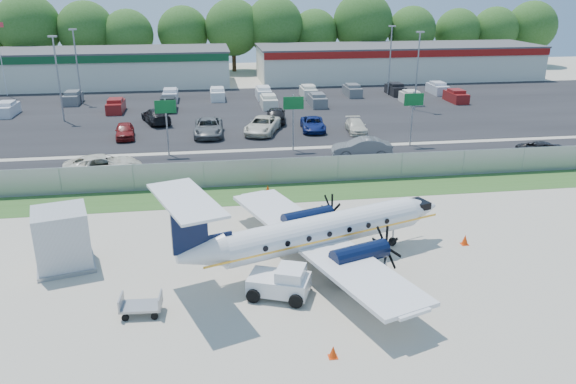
{
  "coord_description": "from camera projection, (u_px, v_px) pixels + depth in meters",
  "views": [
    {
      "loc": [
        -4.66,
        -25.21,
        13.9
      ],
      "look_at": [
        0.0,
        6.0,
        2.3
      ],
      "focal_mm": 35.0,
      "sensor_mm": 36.0,
      "label": 1
    }
  ],
  "objects": [
    {
      "name": "sign_right",
      "position": [
        413.0,
        107.0,
        50.8
      ],
      "size": [
        1.8,
        0.26,
        5.0
      ],
      "color": "gray",
      "rests_on": "ground"
    },
    {
      "name": "aircraft",
      "position": [
        317.0,
        231.0,
        29.14
      ],
      "size": [
        16.16,
        15.75,
        4.96
      ],
      "color": "silver",
      "rests_on": "ground"
    },
    {
      "name": "baggage_cart_near",
      "position": [
        141.0,
        305.0,
        25.14
      ],
      "size": [
        1.89,
        1.21,
        0.96
      ],
      "color": "gray",
      "rests_on": "ground"
    },
    {
      "name": "parked_car_b",
      "position": [
        209.0,
        135.0,
        55.53
      ],
      "size": [
        2.98,
        6.1,
        1.67
      ],
      "primitive_type": "imported",
      "rotation": [
        0.0,
        0.0,
        -0.04
      ],
      "color": "#595B5E",
      "rests_on": "ground"
    },
    {
      "name": "service_container",
      "position": [
        63.0,
        240.0,
        29.15
      ],
      "size": [
        3.47,
        3.47,
        3.16
      ],
      "color": "#B9BCC0",
      "rests_on": "ground"
    },
    {
      "name": "cone_starboard_wing",
      "position": [
        268.0,
        189.0,
        40.26
      ],
      "size": [
        0.35,
        0.35,
        0.5
      ],
      "color": "red",
      "rests_on": "ground"
    },
    {
      "name": "building_east",
      "position": [
        398.0,
        62.0,
        89.07
      ],
      "size": [
        44.4,
        12.4,
        5.24
      ],
      "color": "silver",
      "rests_on": "ground"
    },
    {
      "name": "parked_car_e",
      "position": [
        356.0,
        132.0,
        56.75
      ],
      "size": [
        2.17,
        4.55,
        1.28
      ],
      "primitive_type": "imported",
      "rotation": [
        0.0,
        0.0,
        -0.09
      ],
      "color": "beige",
      "rests_on": "ground"
    },
    {
      "name": "far_parking_rows",
      "position": [
        242.0,
        104.0,
        70.62
      ],
      "size": [
        56.0,
        10.0,
        1.6
      ],
      "primitive_type": null,
      "color": "gray",
      "rests_on": "ground"
    },
    {
      "name": "light_pole_sw",
      "position": [
        77.0,
        61.0,
        68.83
      ],
      "size": [
        0.9,
        0.35,
        9.09
      ],
      "color": "gray",
      "rests_on": "ground"
    },
    {
      "name": "sign_left",
      "position": [
        166.0,
        115.0,
        47.76
      ],
      "size": [
        1.8,
        0.26,
        5.0
      ],
      "color": "gray",
      "rests_on": "ground"
    },
    {
      "name": "parked_car_a",
      "position": [
        126.0,
        138.0,
        54.53
      ],
      "size": [
        2.23,
        4.54,
        1.49
      ],
      "primitive_type": "imported",
      "rotation": [
        0.0,
        0.0,
        0.11
      ],
      "color": "maroon",
      "rests_on": "ground"
    },
    {
      "name": "cone_nose",
      "position": [
        465.0,
        240.0,
        32.03
      ],
      "size": [
        0.42,
        0.42,
        0.59
      ],
      "color": "red",
      "rests_on": "ground"
    },
    {
      "name": "building_west",
      "position": [
        70.0,
        68.0,
        82.15
      ],
      "size": [
        46.4,
        12.4,
        5.24
      ],
      "color": "silver",
      "rests_on": "ground"
    },
    {
      "name": "cone_port_wing",
      "position": [
        333.0,
        352.0,
        22.27
      ],
      "size": [
        0.37,
        0.37,
        0.53
      ],
      "color": "red",
      "rests_on": "ground"
    },
    {
      "name": "grass_verge",
      "position": [
        276.0,
        193.0,
        39.98
      ],
      "size": [
        170.0,
        4.0,
        0.02
      ],
      "primitive_type": "cube",
      "color": "#2D561E",
      "rests_on": "ground"
    },
    {
      "name": "light_pole_se",
      "position": [
        390.0,
        56.0,
        74.37
      ],
      "size": [
        0.9,
        0.35,
        9.09
      ],
      "color": "gray",
      "rests_on": "ground"
    },
    {
      "name": "pushback_tug",
      "position": [
        282.0,
        282.0,
        26.56
      ],
      "size": [
        3.26,
        2.87,
        1.53
      ],
      "color": "silver",
      "rests_on": "ground"
    },
    {
      "name": "tree_line",
      "position": [
        230.0,
        71.0,
        97.54
      ],
      "size": [
        112.0,
        6.0,
        14.0
      ],
      "primitive_type": null,
      "color": "#275418",
      "rests_on": "ground"
    },
    {
      "name": "sign_mid",
      "position": [
        293.0,
        111.0,
        49.28
      ],
      "size": [
        1.8,
        0.26,
        5.0
      ],
      "color": "gray",
      "rests_on": "ground"
    },
    {
      "name": "ground",
      "position": [
        305.0,
        274.0,
        28.85
      ],
      "size": [
        170.0,
        170.0,
        0.0
      ],
      "primitive_type": "plane",
      "color": "#B7AE9B",
      "rests_on": "ground"
    },
    {
      "name": "parked_car_c",
      "position": [
        263.0,
        133.0,
        56.38
      ],
      "size": [
        4.59,
        6.5,
        1.65
      ],
      "primitive_type": "imported",
      "rotation": [
        0.0,
        0.0,
        -0.35
      ],
      "color": "beige",
      "rests_on": "ground"
    },
    {
      "name": "parked_car_g",
      "position": [
        276.0,
        122.0,
        60.95
      ],
      "size": [
        2.63,
        5.23,
        1.71
      ],
      "primitive_type": "imported",
      "rotation": [
        0.0,
        0.0,
        3.02
      ],
      "color": "black",
      "rests_on": "ground"
    },
    {
      "name": "light_pole_ne",
      "position": [
        418.0,
        66.0,
        65.08
      ],
      "size": [
        0.9,
        0.35,
        9.09
      ],
      "color": "gray",
      "rests_on": "ground"
    },
    {
      "name": "road_car_mid",
      "position": [
        361.0,
        157.0,
        48.44
      ],
      "size": [
        5.27,
        2.26,
        1.69
      ],
      "primitive_type": "imported",
      "rotation": [
        0.0,
        0.0,
        -1.66
      ],
      "color": "#595B5E",
      "rests_on": "ground"
    },
    {
      "name": "access_road",
      "position": [
        265.0,
        164.0,
        46.48
      ],
      "size": [
        170.0,
        8.0,
        0.02
      ],
      "primitive_type": "cube",
      "color": "black",
      "rests_on": "ground"
    },
    {
      "name": "light_pole_nw",
      "position": [
        58.0,
        73.0,
        59.55
      ],
      "size": [
        0.9,
        0.35,
        9.09
      ],
      "color": "gray",
      "rests_on": "ground"
    },
    {
      "name": "parked_car_f",
      "position": [
        157.0,
        123.0,
        60.58
      ],
      "size": [
        3.85,
        5.98,
        1.61
      ],
      "primitive_type": "imported",
      "rotation": [
        0.0,
        0.0,
        3.45
      ],
      "color": "black",
      "rests_on": "ground"
    },
    {
      "name": "parking_lot",
      "position": [
        245.0,
        112.0,
        65.97
      ],
      "size": [
        170.0,
        32.0,
        0.02
      ],
      "primitive_type": "cube",
      "color": "black",
      "rests_on": "ground"
    },
    {
      "name": "baggage_cart_far",
      "position": [
        368.0,
        267.0,
        28.55
      ],
      "size": [
        2.13,
        1.75,
        0.97
      ],
      "color": "gray",
      "rests_on": "ground"
    },
    {
      "name": "flagpole_east",
      "position": [
        1.0,
        53.0,
        73.67
      ],
      "size": [
        1.06,
        0.12,
        10.0
      ],
      "color": "silver",
      "rests_on": "ground"
    },
    {
      "name": "perimeter_fence",
      "position": [
        272.0,
        172.0,
        41.5
      ],
      "size": [
        120.0,
        0.06,
        1.99
      ],
      "color": "gray",
      "rests_on": "ground"
    },
    {
      "name": "parked_car_d",
      "position": [
        313.0,
        131.0,
        57.35
      ],
      "size": [
        2.74,
        5.16,
        1.38
      ],
      "primitive_type": "imported",
      "rotation": [
        0.0,
        0.0,
        -0.09
      ],
      "color": "navy",
      "rests_on": "ground"
    },
    {
      "name": "road_car_west",
      "position": [
        104.0,
        175.0,
        43.81
      ],
      "size": [
        6.33,
        3.82,
        1.64
      ],
      "primitive_type": "imported",
      "rotation": [
        0.0,
        0.0,
        1.77
      ],
      "color": "beige",
      "rests_on": "ground"
    },
    {
      "name": "road_car_east",
      "position": [
        545.0,
        157.0,
        48.5
      ],
      "size": [
        5.0,
        2.75,
        1.32
      ],
      "primitive_type": "imported",
      "rotation": [
        0.0,
        0.0,
        1.45
      ],
      "color": "black",
      "rests_on": "ground"
    }
  ]
}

